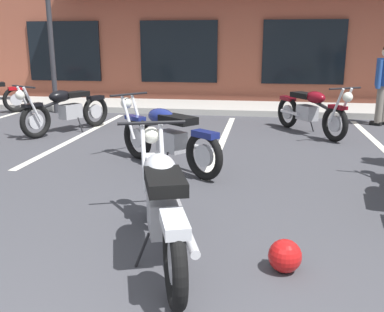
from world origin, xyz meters
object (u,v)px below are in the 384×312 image
Objects in this scene: motorcycle_foreground_classic at (162,202)px; helmet_on_pavement at (285,256)px; motorcycle_black_cruiser at (66,109)px; motorcycle_blue_standard at (311,110)px; motorcycle_silver_naked at (167,136)px.

helmet_on_pavement is at bearing -6.97° from motorcycle_foreground_classic.
motorcycle_blue_standard is (4.67, 0.57, 0.00)m from motorcycle_black_cruiser.
helmet_on_pavement is at bearing -60.51° from motorcycle_silver_naked.
motorcycle_silver_naked is at bearing 119.49° from helmet_on_pavement.
motorcycle_silver_naked reaches higher than helmet_on_pavement.
motorcycle_blue_standard reaches higher than helmet_on_pavement.
helmet_on_pavement is (-0.69, -5.39, -0.33)m from motorcycle_blue_standard.
helmet_on_pavement is (1.51, -2.67, -0.33)m from motorcycle_silver_naked.
motorcycle_foreground_classic is 5.58m from motorcycle_black_cruiser.
motorcycle_foreground_classic is 7.82× the size of helmet_on_pavement.
motorcycle_black_cruiser is 4.71m from motorcycle_blue_standard.
motorcycle_black_cruiser is 1.04× the size of motorcycle_blue_standard.
motorcycle_silver_naked is at bearing -40.99° from motorcycle_black_cruiser.
motorcycle_silver_naked is 3.50m from motorcycle_blue_standard.
motorcycle_silver_naked is 6.82× the size of helmet_on_pavement.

